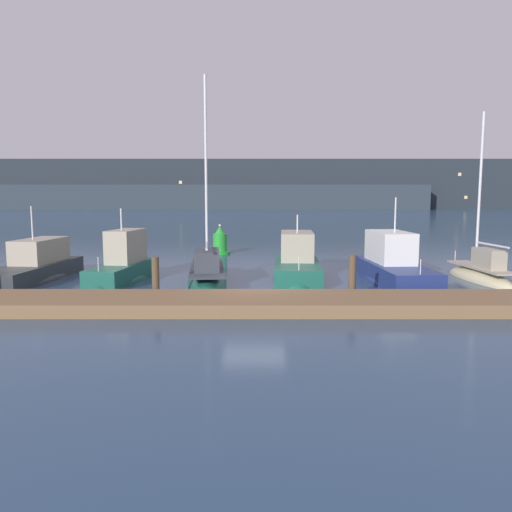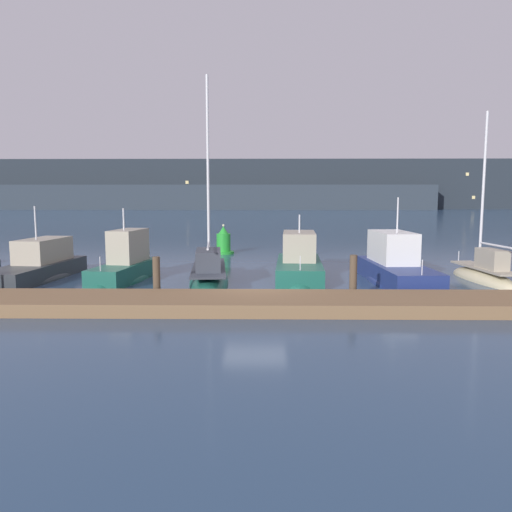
# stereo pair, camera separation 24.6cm
# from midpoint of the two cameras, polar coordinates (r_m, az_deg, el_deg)

# --- Properties ---
(ground_plane) EXTENTS (400.00, 400.00, 0.00)m
(ground_plane) POSITION_cam_midpoint_polar(r_m,az_deg,el_deg) (19.84, 0.23, -4.50)
(ground_plane) COLOR navy
(dock) EXTENTS (45.31, 2.80, 0.45)m
(dock) POSITION_cam_midpoint_polar(r_m,az_deg,el_deg) (17.41, 0.15, -5.39)
(dock) COLOR brown
(dock) RESTS_ON ground
(mooring_pile_2) EXTENTS (0.28, 0.28, 1.63)m
(mooring_pile_2) POSITION_cam_midpoint_polar(r_m,az_deg,el_deg) (19.32, -10.94, -2.48)
(mooring_pile_2) COLOR #4C3D2D
(mooring_pile_2) RESTS_ON ground
(mooring_pile_3) EXTENTS (0.28, 0.28, 1.71)m
(mooring_pile_3) POSITION_cam_midpoint_polar(r_m,az_deg,el_deg) (19.23, 11.40, -2.42)
(mooring_pile_3) COLOR #4C3D2D
(mooring_pile_3) RESTS_ON ground
(motorboat_berth_3) EXTENTS (2.83, 7.28, 4.04)m
(motorboat_berth_3) POSITION_cam_midpoint_polar(r_m,az_deg,el_deg) (25.58, -23.43, -1.76)
(motorboat_berth_3) COLOR #2D3338
(motorboat_berth_3) RESTS_ON ground
(motorboat_berth_4) EXTENTS (2.43, 5.69, 3.96)m
(motorboat_berth_4) POSITION_cam_midpoint_polar(r_m,az_deg,el_deg) (23.78, -14.43, -1.75)
(motorboat_berth_4) COLOR #195647
(motorboat_berth_4) RESTS_ON ground
(sailboat_berth_5) EXTENTS (2.38, 7.18, 9.89)m
(sailboat_berth_5) POSITION_cam_midpoint_polar(r_m,az_deg,el_deg) (22.54, -5.08, -2.65)
(sailboat_berth_5) COLOR #195647
(sailboat_berth_5) RESTS_ON ground
(motorboat_berth_6) EXTENTS (2.59, 6.93, 3.70)m
(motorboat_berth_6) POSITION_cam_midpoint_polar(r_m,az_deg,el_deg) (23.71, 5.23, -1.71)
(motorboat_berth_6) COLOR #195647
(motorboat_berth_6) RESTS_ON ground
(motorboat_berth_7) EXTENTS (2.63, 7.26, 4.40)m
(motorboat_berth_7) POSITION_cam_midpoint_polar(r_m,az_deg,el_deg) (23.45, 15.96, -1.90)
(motorboat_berth_7) COLOR navy
(motorboat_berth_7) RESTS_ON ground
(sailboat_berth_8) EXTENTS (1.71, 5.37, 8.26)m
(sailboat_berth_8) POSITION_cam_midpoint_polar(r_m,az_deg,el_deg) (25.24, 24.88, -2.16)
(sailboat_berth_8) COLOR beige
(sailboat_berth_8) RESTS_ON ground
(channel_buoy) EXTENTS (1.40, 1.40, 1.98)m
(channel_buoy) POSITION_cam_midpoint_polar(r_m,az_deg,el_deg) (33.53, -3.52, 1.52)
(channel_buoy) COLOR green
(channel_buoy) RESTS_ON ground
(hillside_backdrop) EXTENTS (240.00, 23.00, 13.23)m
(hillside_backdrop) POSITION_cam_midpoint_polar(r_m,az_deg,el_deg) (139.68, -1.01, 7.95)
(hillside_backdrop) COLOR #232B33
(hillside_backdrop) RESTS_ON ground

